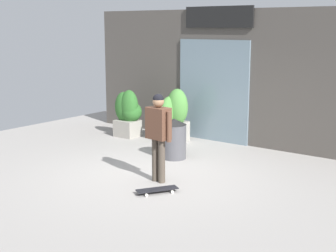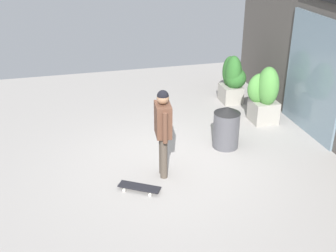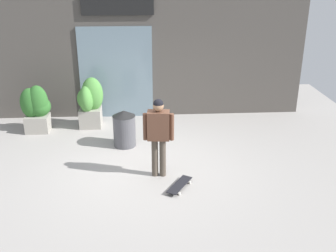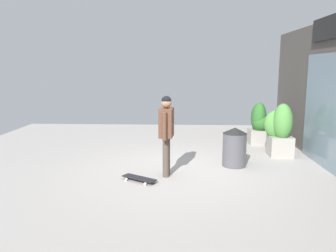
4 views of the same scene
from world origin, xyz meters
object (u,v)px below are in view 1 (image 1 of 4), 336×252
object	(u,v)px
planter_box_left	(128,112)
trash_bin	(174,138)
skateboarder	(158,129)
planter_box_right	(174,114)
skateboard	(157,189)

from	to	relation	value
planter_box_left	trash_bin	world-z (taller)	planter_box_left
skateboarder	planter_box_right	xyz separation A→B (m)	(-1.70, 2.77, -0.31)
skateboard	planter_box_left	xyz separation A→B (m)	(-3.40, 3.06, 0.58)
planter_box_left	trash_bin	bearing A→B (deg)	-24.64
skateboarder	trash_bin	bearing A→B (deg)	-147.81
planter_box_right	planter_box_left	bearing A→B (deg)	-169.91
skateboarder	planter_box_left	size ratio (longest dim) A/B	1.34
planter_box_left	trash_bin	size ratio (longest dim) A/B	1.39
skateboarder	planter_box_left	bearing A→B (deg)	-124.55
skateboarder	planter_box_right	bearing A→B (deg)	-142.98
trash_bin	planter_box_left	bearing A→B (deg)	155.36
skateboard	planter_box_left	distance (m)	4.61
planter_box_left	planter_box_right	size ratio (longest dim) A/B	0.92
planter_box_right	trash_bin	bearing A→B (deg)	-53.38
planter_box_left	planter_box_right	distance (m)	1.34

